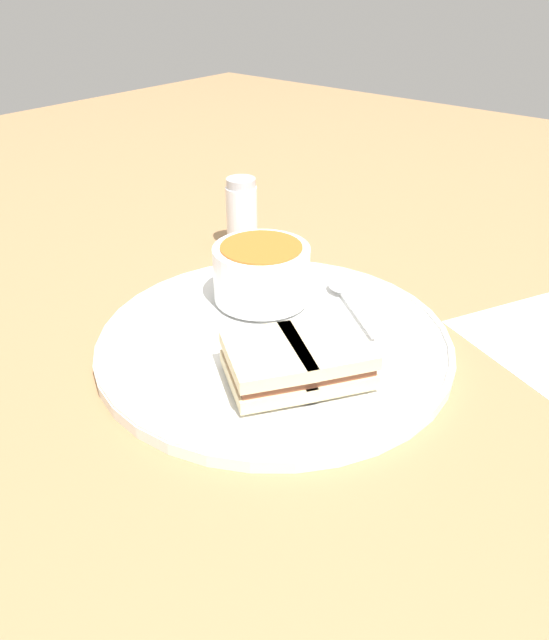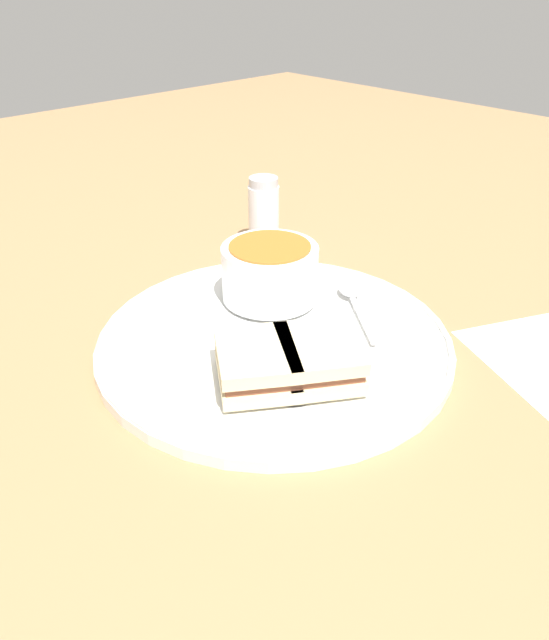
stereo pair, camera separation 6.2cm
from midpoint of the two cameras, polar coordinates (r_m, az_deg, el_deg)
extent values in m
plane|color=#9E754C|center=(0.64, 2.79, -2.65)|extent=(2.40, 2.40, 0.00)
cylinder|color=white|center=(0.64, 2.80, -2.19)|extent=(0.36, 0.36, 0.01)
torus|color=white|center=(0.63, 2.82, -1.62)|extent=(0.36, 0.36, 0.01)
cylinder|color=white|center=(0.70, 2.14, 2.28)|extent=(0.06, 0.06, 0.01)
cylinder|color=white|center=(0.69, 2.18, 4.28)|extent=(0.11, 0.11, 0.06)
cylinder|color=orange|center=(0.67, 2.23, 6.51)|extent=(0.09, 0.09, 0.01)
cube|color=silver|center=(0.67, 10.71, 0.03)|extent=(0.08, 0.06, 0.00)
ellipsoid|color=silver|center=(0.72, 9.36, 2.70)|extent=(0.04, 0.04, 0.01)
cube|color=beige|center=(0.56, 1.56, -5.03)|extent=(0.11, 0.10, 0.01)
cube|color=brown|center=(0.56, 1.58, -4.16)|extent=(0.10, 0.10, 0.01)
cube|color=beige|center=(0.55, 1.59, -3.27)|extent=(0.11, 0.10, 0.01)
cube|color=beige|center=(0.58, 7.14, -4.40)|extent=(0.11, 0.10, 0.01)
cube|color=brown|center=(0.57, 7.21, -3.54)|extent=(0.10, 0.10, 0.01)
cube|color=beige|center=(0.56, 7.27, -2.66)|extent=(0.11, 0.10, 0.01)
cylinder|color=silver|center=(0.85, 1.15, 9.29)|extent=(0.04, 0.04, 0.09)
cylinder|color=#B7B7BC|center=(0.83, 1.18, 12.46)|extent=(0.04, 0.04, 0.01)
camera|label=1|loc=(0.03, -87.14, 1.70)|focal=35.00mm
camera|label=2|loc=(0.03, 92.86, -1.70)|focal=35.00mm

